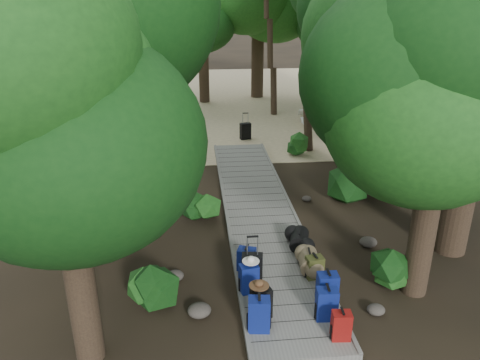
{
  "coord_description": "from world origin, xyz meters",
  "views": [
    {
      "loc": [
        -1.78,
        -11.13,
        6.03
      ],
      "look_at": [
        -0.54,
        1.08,
        1.0
      ],
      "focal_mm": 35.0,
      "sensor_mm": 36.0,
      "label": 1
    }
  ],
  "objects_px": {
    "backpack_left_d": "(247,258)",
    "backpack_right_c": "(327,286)",
    "backpack_left_c": "(249,277)",
    "backpack_left_b": "(261,301)",
    "backpack_right_b": "(327,302)",
    "duffel_right_black": "(299,239)",
    "suitcase_on_boardwalk": "(252,269)",
    "backpack_left_a": "(259,313)",
    "backpack_right_a": "(341,324)",
    "duffel_right_khaki": "(309,261)",
    "backpack_right_d": "(314,266)",
    "lone_suitcase_on_sand": "(245,131)",
    "kayak": "(159,122)",
    "sun_lounger": "(308,118)"
  },
  "relations": [
    {
      "from": "backpack_right_b",
      "to": "backpack_right_d",
      "type": "distance_m",
      "value": 1.39
    },
    {
      "from": "duffel_right_khaki",
      "to": "suitcase_on_boardwalk",
      "type": "bearing_deg",
      "value": -157.86
    },
    {
      "from": "backpack_left_d",
      "to": "kayak",
      "type": "distance_m",
      "value": 13.11
    },
    {
      "from": "backpack_right_b",
      "to": "backpack_right_c",
      "type": "xyz_separation_m",
      "value": [
        0.16,
        0.52,
        -0.01
      ]
    },
    {
      "from": "backpack_left_b",
      "to": "suitcase_on_boardwalk",
      "type": "bearing_deg",
      "value": 76.93
    },
    {
      "from": "suitcase_on_boardwalk",
      "to": "backpack_right_d",
      "type": "bearing_deg",
      "value": 11.78
    },
    {
      "from": "backpack_left_d",
      "to": "backpack_right_c",
      "type": "distance_m",
      "value": 1.97
    },
    {
      "from": "duffel_right_khaki",
      "to": "backpack_right_a",
      "type": "bearing_deg",
      "value": -81.89
    },
    {
      "from": "backpack_right_c",
      "to": "backpack_left_d",
      "type": "bearing_deg",
      "value": 140.87
    },
    {
      "from": "backpack_right_b",
      "to": "backpack_right_c",
      "type": "relative_size",
      "value": 1.02
    },
    {
      "from": "suitcase_on_boardwalk",
      "to": "lone_suitcase_on_sand",
      "type": "distance_m",
      "value": 10.81
    },
    {
      "from": "duffel_right_khaki",
      "to": "lone_suitcase_on_sand",
      "type": "relative_size",
      "value": 0.96
    },
    {
      "from": "backpack_left_d",
      "to": "backpack_right_a",
      "type": "relative_size",
      "value": 0.98
    },
    {
      "from": "suitcase_on_boardwalk",
      "to": "kayak",
      "type": "height_order",
      "value": "suitcase_on_boardwalk"
    },
    {
      "from": "backpack_right_c",
      "to": "sun_lounger",
      "type": "distance_m",
      "value": 13.84
    },
    {
      "from": "backpack_right_a",
      "to": "duffel_right_khaki",
      "type": "distance_m",
      "value": 2.26
    },
    {
      "from": "backpack_right_b",
      "to": "kayak",
      "type": "bearing_deg",
      "value": 109.46
    },
    {
      "from": "suitcase_on_boardwalk",
      "to": "sun_lounger",
      "type": "bearing_deg",
      "value": 80.54
    },
    {
      "from": "backpack_left_d",
      "to": "duffel_right_khaki",
      "type": "bearing_deg",
      "value": 14.17
    },
    {
      "from": "lone_suitcase_on_sand",
      "to": "backpack_left_d",
      "type": "bearing_deg",
      "value": -112.48
    },
    {
      "from": "backpack_right_c",
      "to": "kayak",
      "type": "distance_m",
      "value": 14.73
    },
    {
      "from": "backpack_left_c",
      "to": "lone_suitcase_on_sand",
      "type": "height_order",
      "value": "backpack_left_c"
    },
    {
      "from": "backpack_left_a",
      "to": "backpack_left_d",
      "type": "distance_m",
      "value": 2.01
    },
    {
      "from": "backpack_right_b",
      "to": "duffel_right_black",
      "type": "relative_size",
      "value": 1.05
    },
    {
      "from": "backpack_left_a",
      "to": "backpack_right_d",
      "type": "bearing_deg",
      "value": 54.25
    },
    {
      "from": "backpack_left_b",
      "to": "backpack_left_c",
      "type": "distance_m",
      "value": 0.84
    },
    {
      "from": "backpack_right_a",
      "to": "backpack_left_c",
      "type": "bearing_deg",
      "value": 137.96
    },
    {
      "from": "backpack_left_b",
      "to": "sun_lounger",
      "type": "height_order",
      "value": "backpack_left_b"
    },
    {
      "from": "lone_suitcase_on_sand",
      "to": "kayak",
      "type": "relative_size",
      "value": 0.2
    },
    {
      "from": "backpack_left_a",
      "to": "backpack_left_d",
      "type": "height_order",
      "value": "backpack_left_a"
    },
    {
      "from": "backpack_right_c",
      "to": "suitcase_on_boardwalk",
      "type": "relative_size",
      "value": 1.02
    },
    {
      "from": "backpack_left_a",
      "to": "duffel_right_black",
      "type": "relative_size",
      "value": 1.1
    },
    {
      "from": "lone_suitcase_on_sand",
      "to": "kayak",
      "type": "xyz_separation_m",
      "value": [
        -3.82,
        2.57,
        -0.17
      ]
    },
    {
      "from": "backpack_right_b",
      "to": "lone_suitcase_on_sand",
      "type": "distance_m",
      "value": 12.08
    },
    {
      "from": "backpack_left_c",
      "to": "duffel_right_khaki",
      "type": "distance_m",
      "value": 1.6
    },
    {
      "from": "duffel_right_khaki",
      "to": "duffel_right_black",
      "type": "bearing_deg",
      "value": 96.76
    },
    {
      "from": "backpack_right_d",
      "to": "sun_lounger",
      "type": "xyz_separation_m",
      "value": [
        2.92,
        12.68,
        -0.07
      ]
    },
    {
      "from": "backpack_left_c",
      "to": "backpack_left_b",
      "type": "bearing_deg",
      "value": -91.7
    },
    {
      "from": "backpack_right_d",
      "to": "lone_suitcase_on_sand",
      "type": "distance_m",
      "value": 10.7
    },
    {
      "from": "backpack_right_c",
      "to": "duffel_right_khaki",
      "type": "bearing_deg",
      "value": 96.31
    },
    {
      "from": "backpack_right_c",
      "to": "sun_lounger",
      "type": "xyz_separation_m",
      "value": [
        2.88,
        13.54,
        -0.14
      ]
    },
    {
      "from": "backpack_left_b",
      "to": "backpack_right_b",
      "type": "distance_m",
      "value": 1.25
    },
    {
      "from": "backpack_left_c",
      "to": "backpack_left_a",
      "type": "bearing_deg",
      "value": -99.17
    },
    {
      "from": "backpack_left_d",
      "to": "duffel_right_khaki",
      "type": "xyz_separation_m",
      "value": [
        1.4,
        -0.13,
        -0.08
      ]
    },
    {
      "from": "backpack_left_a",
      "to": "backpack_right_d",
      "type": "xyz_separation_m",
      "value": [
        1.45,
        1.58,
        -0.1
      ]
    },
    {
      "from": "backpack_left_b",
      "to": "backpack_right_b",
      "type": "bearing_deg",
      "value": -23.05
    },
    {
      "from": "backpack_left_a",
      "to": "backpack_right_a",
      "type": "height_order",
      "value": "backpack_left_a"
    },
    {
      "from": "backpack_left_a",
      "to": "backpack_left_c",
      "type": "distance_m",
      "value": 1.21
    },
    {
      "from": "backpack_left_d",
      "to": "duffel_right_black",
      "type": "distance_m",
      "value": 1.65
    },
    {
      "from": "backpack_left_c",
      "to": "backpack_left_d",
      "type": "bearing_deg",
      "value": 75.41
    }
  ]
}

